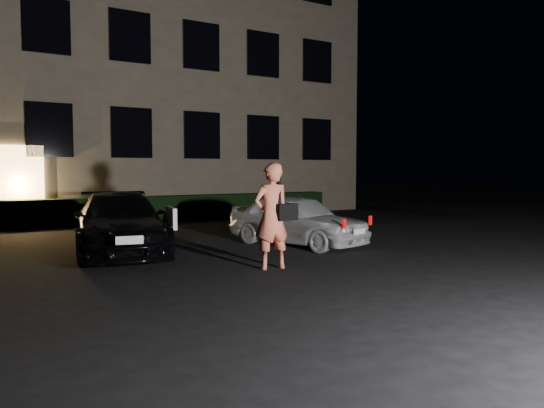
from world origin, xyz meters
TOP-DOWN VIEW (x-y plane):
  - ground at (0.00, 0.00)m, footprint 80.00×80.00m
  - building at (-0.00, 14.99)m, footprint 20.00×8.11m
  - hedge at (0.00, 10.50)m, footprint 15.00×0.70m
  - sedan at (-2.34, 4.26)m, footprint 2.63×4.64m
  - hatch at (1.49, 3.23)m, footprint 2.31×3.75m
  - man at (-0.56, 1.03)m, footprint 0.78×0.48m

SIDE VIEW (x-z plane):
  - ground at x=0.00m, z-range 0.00..0.00m
  - hedge at x=0.00m, z-range 0.00..0.85m
  - hatch at x=1.49m, z-range 0.00..1.19m
  - sedan at x=-2.34m, z-range 0.00..1.27m
  - man at x=-0.56m, z-range 0.00..1.88m
  - building at x=0.00m, z-range 0.00..12.00m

